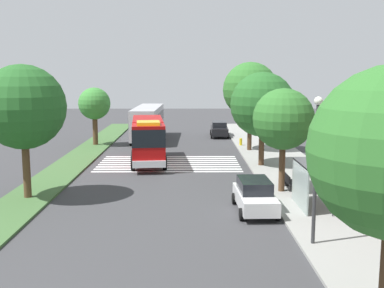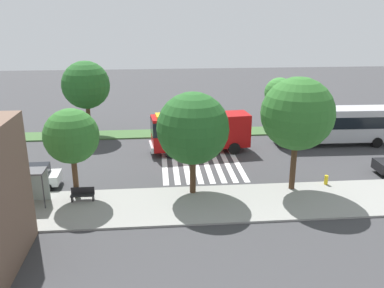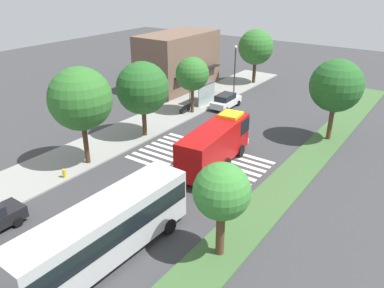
{
  "view_description": "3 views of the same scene",
  "coord_description": "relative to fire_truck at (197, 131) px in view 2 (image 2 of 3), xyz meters",
  "views": [
    {
      "loc": [
        36.47,
        1.63,
        7.42
      ],
      "look_at": [
        -1.89,
        1.89,
        1.53
      ],
      "focal_mm": 43.8,
      "sensor_mm": 36.0,
      "label": 1
    },
    {
      "loc": [
        2.51,
        33.97,
        12.58
      ],
      "look_at": [
        -0.47,
        1.04,
        1.72
      ],
      "focal_mm": 37.85,
      "sensor_mm": 36.0,
      "label": 2
    },
    {
      "loc": [
        -26.27,
        -16.85,
        15.27
      ],
      "look_at": [
        -1.07,
        0.86,
        1.25
      ],
      "focal_mm": 36.17,
      "sensor_mm": 36.0,
      "label": 3
    }
  ],
  "objects": [
    {
      "name": "ground_plane",
      "position": [
        1.19,
        1.69,
        -2.08
      ],
      "size": [
        120.0,
        120.0,
        0.0
      ],
      "primitive_type": "plane",
      "color": "#38383A"
    },
    {
      "name": "sidewalk",
      "position": [
        1.19,
        10.87,
        -2.01
      ],
      "size": [
        60.0,
        5.62,
        0.14
      ],
      "primitive_type": "cube",
      "color": "gray",
      "rests_on": "ground_plane"
    },
    {
      "name": "median_strip",
      "position": [
        1.19,
        -6.18,
        -2.01
      ],
      "size": [
        60.0,
        3.0,
        0.14
      ],
      "primitive_type": "cube",
      "color": "#3D6033",
      "rests_on": "ground_plane"
    },
    {
      "name": "crosswalk",
      "position": [
        -0.04,
        1.69,
        -2.07
      ],
      "size": [
        6.75,
        11.46,
        0.01
      ],
      "color": "silver",
      "rests_on": "ground_plane"
    },
    {
      "name": "fire_truck",
      "position": [
        0.0,
        0.0,
        0.0
      ],
      "size": [
        9.43,
        3.42,
        3.79
      ],
      "rotation": [
        0.0,
        0.0,
        0.1
      ],
      "color": "#A50C0C",
      "rests_on": "ground_plane"
    },
    {
      "name": "parked_car_mid",
      "position": [
        13.27,
        6.86,
        -1.19
      ],
      "size": [
        4.6,
        2.16,
        1.72
      ],
      "rotation": [
        0.0,
        0.0,
        0.03
      ],
      "color": "silver",
      "rests_on": "ground_plane"
    },
    {
      "name": "transit_bus",
      "position": [
        -13.56,
        -1.17,
        0.09
      ],
      "size": [
        11.5,
        3.07,
        3.66
      ],
      "rotation": [
        0.0,
        0.0,
        3.12
      ],
      "color": "#B2B2B7",
      "rests_on": "ground_plane"
    },
    {
      "name": "bus_stop_shelter",
      "position": [
        12.93,
        9.7,
        -0.19
      ],
      "size": [
        3.5,
        1.4,
        2.46
      ],
      "color": "#4C4C51",
      "rests_on": "sidewalk"
    },
    {
      "name": "bench_near_shelter",
      "position": [
        8.93,
        9.68,
        -1.49
      ],
      "size": [
        1.6,
        0.5,
        0.9
      ],
      "color": "black",
      "rests_on": "sidewalk"
    },
    {
      "name": "sidewalk_tree_far_west",
      "position": [
        -6.09,
        9.06,
        3.71
      ],
      "size": [
        5.14,
        5.14,
        8.24
      ],
      "color": "#47301E",
      "rests_on": "sidewalk"
    },
    {
      "name": "sidewalk_tree_west",
      "position": [
        1.24,
        9.06,
        2.85
      ],
      "size": [
        5.03,
        5.03,
        7.32
      ],
      "color": "#47301E",
      "rests_on": "sidewalk"
    },
    {
      "name": "sidewalk_tree_center",
      "position": [
        9.45,
        9.06,
        2.51
      ],
      "size": [
        3.74,
        3.74,
        6.34
      ],
      "color": "#513823",
      "rests_on": "sidewalk"
    },
    {
      "name": "median_tree_far_west",
      "position": [
        -9.5,
        -6.18,
        2.17
      ],
      "size": [
        3.21,
        3.21,
        5.78
      ],
      "color": "#513823",
      "rests_on": "median_strip"
    },
    {
      "name": "median_tree_west",
      "position": [
        10.79,
        -6.18,
        3.36
      ],
      "size": [
        4.88,
        4.88,
        7.76
      ],
      "color": "#513823",
      "rests_on": "median_strip"
    },
    {
      "name": "fire_hydrant",
      "position": [
        -8.93,
        8.56,
        -1.59
      ],
      "size": [
        0.28,
        0.28,
        0.7
      ],
      "primitive_type": "cylinder",
      "color": "gold",
      "rests_on": "sidewalk"
    }
  ]
}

